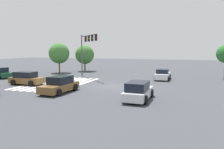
% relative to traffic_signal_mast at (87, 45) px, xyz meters
% --- Properties ---
extents(ground_plane, '(144.44, 144.44, 0.00)m').
position_rel_traffic_signal_mast_xyz_m(ground_plane, '(6.26, 6.26, -5.03)').
color(ground_plane, '#3D3F44').
extents(crosswalk_markings, '(11.65, 6.30, 0.01)m').
position_rel_traffic_signal_mast_xyz_m(crosswalk_markings, '(6.26, -0.94, -5.03)').
color(crosswalk_markings, silver).
rests_on(crosswalk_markings, ground_plane).
extents(traffic_signal_mast, '(4.85, 4.85, 6.62)m').
position_rel_traffic_signal_mast_xyz_m(traffic_signal_mast, '(0.00, 0.00, 0.00)').
color(traffic_signal_mast, '#47474C').
rests_on(traffic_signal_mast, ground_plane).
extents(car_0, '(4.78, 2.26, 1.65)m').
position_rel_traffic_signal_mast_xyz_m(car_0, '(11.27, 2.45, -4.27)').
color(car_0, brown).
rests_on(car_0, ground_plane).
extents(car_3, '(2.17, 4.21, 1.60)m').
position_rel_traffic_signal_mast_xyz_m(car_3, '(8.40, -4.17, -4.27)').
color(car_3, brown).
rests_on(car_3, ground_plane).
extents(car_4, '(4.40, 2.04, 1.54)m').
position_rel_traffic_signal_mast_xyz_m(car_4, '(-1.77, 11.13, -4.33)').
color(car_4, silver).
rests_on(car_4, ground_plane).
extents(car_5, '(4.55, 2.08, 1.61)m').
position_rel_traffic_signal_mast_xyz_m(car_5, '(11.85, 10.64, -4.27)').
color(car_5, silver).
rests_on(car_5, ground_plane).
extents(tree_corner_b, '(3.73, 3.73, 5.16)m').
position_rel_traffic_signal_mast_xyz_m(tree_corner_b, '(-9.11, -4.95, -1.74)').
color(tree_corner_b, brown).
rests_on(tree_corner_b, ground_plane).
extents(tree_corner_c, '(3.78, 3.78, 5.50)m').
position_rel_traffic_signal_mast_xyz_m(tree_corner_c, '(-4.81, -8.06, -1.43)').
color(tree_corner_c, brown).
rests_on(tree_corner_c, ground_plane).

